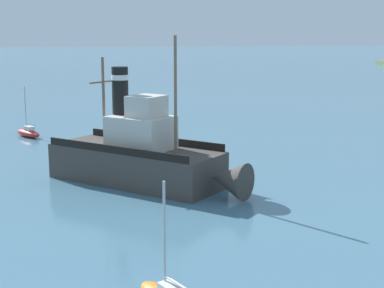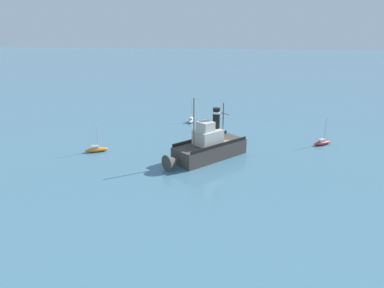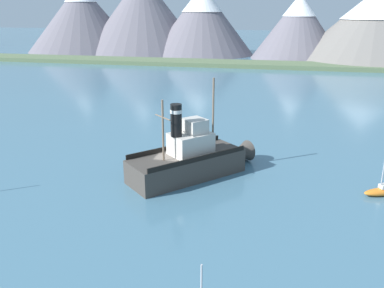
{
  "view_description": "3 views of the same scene",
  "coord_description": "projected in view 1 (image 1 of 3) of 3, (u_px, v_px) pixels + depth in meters",
  "views": [
    {
      "loc": [
        40.52,
        -2.37,
        10.31
      ],
      "look_at": [
        1.6,
        4.62,
        2.52
      ],
      "focal_mm": 55.0,
      "sensor_mm": 36.0,
      "label": 1
    },
    {
      "loc": [
        -1.96,
        50.94,
        19.27
      ],
      "look_at": [
        4.31,
        2.34,
        2.69
      ],
      "focal_mm": 32.0,
      "sensor_mm": 36.0,
      "label": 2
    },
    {
      "loc": [
        10.43,
        -36.84,
        16.46
      ],
      "look_at": [
        1.37,
        4.65,
        2.25
      ],
      "focal_mm": 38.0,
      "sensor_mm": 36.0,
      "label": 3
    }
  ],
  "objects": [
    {
      "name": "ground_plane",
      "position": [
        124.0,
        177.0,
        41.54
      ],
      "size": [
        600.0,
        600.0,
        0.0
      ],
      "primitive_type": "plane",
      "color": "#477289"
    },
    {
      "name": "sailboat_red",
      "position": [
        28.0,
        133.0,
        56.76
      ],
      "size": [
        3.76,
        3.04,
        4.9
      ],
      "color": "#B22823",
      "rests_on": "ground"
    },
    {
      "name": "old_tugboat",
      "position": [
        143.0,
        157.0,
        39.36
      ],
      "size": [
        12.29,
        12.84,
        9.9
      ],
      "color": "#423D38",
      "rests_on": "ground"
    }
  ]
}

